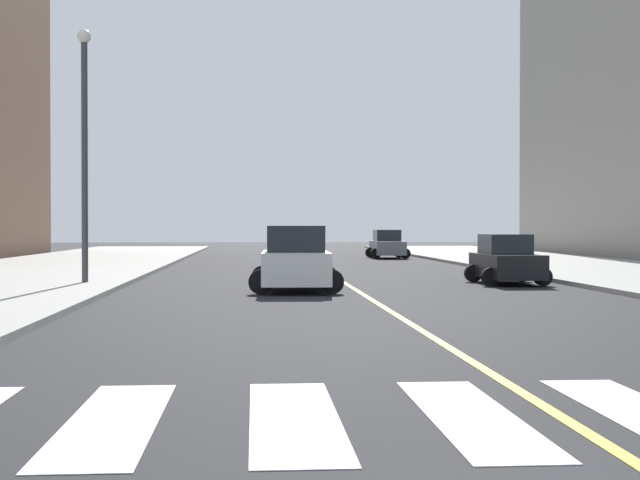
# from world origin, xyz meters

# --- Properties ---
(crosswalk_paint) EXTENTS (13.50, 4.00, 0.01)m
(crosswalk_paint) POSITION_xyz_m (0.00, 4.00, 0.01)
(crosswalk_paint) COLOR silver
(crosswalk_paint) RESTS_ON ground
(lane_divider_paint) EXTENTS (0.16, 80.00, 0.01)m
(lane_divider_paint) POSITION_xyz_m (0.00, 40.00, 0.01)
(lane_divider_paint) COLOR yellow
(lane_divider_paint) RESTS_ON ground
(car_gray_nearest) EXTENTS (2.44, 3.91, 1.75)m
(car_gray_nearest) POSITION_xyz_m (5.08, 50.92, 0.82)
(car_gray_nearest) COLOR slate
(car_gray_nearest) RESTS_ON ground
(car_black_second) EXTENTS (2.36, 3.76, 1.68)m
(car_black_second) POSITION_xyz_m (5.42, 25.36, 0.78)
(car_black_second) COLOR black
(car_black_second) RESTS_ON ground
(car_white_third) EXTENTS (2.82, 4.44, 1.96)m
(car_white_third) POSITION_xyz_m (-1.86, 22.38, 0.92)
(car_white_third) COLOR silver
(car_white_third) RESTS_ON ground
(street_lamp) EXTENTS (0.44, 0.44, 8.12)m
(street_lamp) POSITION_xyz_m (-8.53, 24.89, 4.89)
(street_lamp) COLOR #38383D
(street_lamp) RESTS_ON sidewalk_kerb_west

